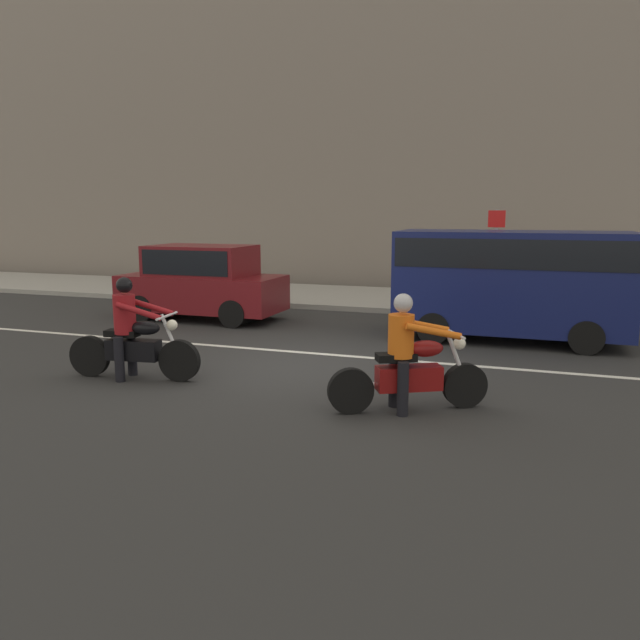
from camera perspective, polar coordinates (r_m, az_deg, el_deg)
The scene contains 9 objects.
ground_plane at distance 10.86m, azimuth -1.83°, elevation -4.09°, with size 80.00×80.00×0.00m, color #2A2A2A.
sidewalk_slab at distance 18.40m, azimuth 7.14°, elevation 1.86°, with size 40.00×4.40×0.14m, color #99968E.
building_facade at distance 21.91m, azimuth 9.53°, elevation 19.98°, with size 40.00×1.40×13.00m, color slate.
lane_marking_stripe at distance 12.03m, azimuth -4.65°, elevation -2.71°, with size 18.00×0.14×0.01m, color silver.
motorcycle_with_rider_orange_stripe at distance 8.36m, azimuth 8.03°, elevation -3.91°, with size 1.97×1.18×1.57m.
motorcycle_with_rider_crimson at distance 10.27m, azimuth -16.69°, elevation -1.58°, with size 2.19×0.73×1.61m.
parked_hatchback_maroon at distance 15.50m, azimuth -10.68°, elevation 3.48°, with size 3.92×1.76×1.80m.
parked_van_navy at distance 13.25m, azimuth 17.01°, elevation 3.68°, with size 4.53×1.96×2.22m.
street_sign_post at distance 17.36m, azimuth 15.65°, elevation 6.39°, with size 0.44×0.08×2.52m.
Camera 1 is at (3.79, -9.83, 2.63)m, focal length 35.23 mm.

